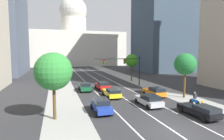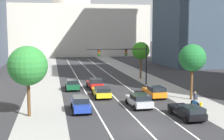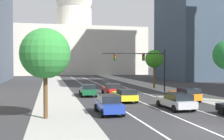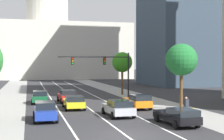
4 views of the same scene
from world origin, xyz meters
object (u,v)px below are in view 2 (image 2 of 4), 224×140
object	(u,v)px
car_green	(73,84)
street_tree_near_right	(192,58)
fire_hydrant	(201,106)
traffic_signal_mast	(127,57)
car_silver	(139,100)
street_tree_far_right	(141,51)
street_tree_mid_left	(28,66)
car_orange	(155,92)
cyclist	(195,100)
car_black	(188,111)
car_blue	(81,104)
capitol_building	(72,23)
car_yellow	(102,92)
car_red	(95,83)

from	to	relation	value
car_green	street_tree_near_right	size ratio (longest dim) A/B	0.66
car_green	fire_hydrant	world-z (taller)	car_green
fire_hydrant	traffic_signal_mast	bearing A→B (deg)	103.23
car_silver	traffic_signal_mast	world-z (taller)	traffic_signal_mast
street_tree_far_right	street_tree_mid_left	bearing A→B (deg)	-128.79
car_orange	cyclist	size ratio (longest dim) A/B	2.47
car_black	traffic_signal_mast	world-z (taller)	traffic_signal_mast
car_blue	car_orange	world-z (taller)	car_blue
capitol_building	car_silver	xyz separation A→B (m)	(1.61, -83.89, -10.64)
car_blue	cyclist	world-z (taller)	cyclist
car_yellow	street_tree_mid_left	world-z (taller)	street_tree_mid_left
traffic_signal_mast	cyclist	distance (m)	16.18
car_black	car_green	bearing A→B (deg)	27.13
capitol_building	car_green	distance (m)	73.13
street_tree_far_right	car_orange	bearing A→B (deg)	-100.04
street_tree_near_right	street_tree_mid_left	distance (m)	19.23
car_black	street_tree_near_right	xyz separation A→B (m)	(4.03, 7.83, 4.33)
car_orange	street_tree_mid_left	size ratio (longest dim) A/B	0.62
car_black	street_tree_mid_left	xyz separation A→B (m)	(-14.76, 3.75, 4.20)
car_red	car_orange	world-z (taller)	car_red
car_green	fire_hydrant	bearing A→B (deg)	-137.44
capitol_building	car_red	xyz separation A→B (m)	(-1.60, -72.14, -10.62)
car_silver	street_tree_mid_left	distance (m)	12.36
capitol_building	street_tree_far_right	world-z (taller)	capitol_building
car_silver	cyclist	distance (m)	6.08
car_blue	car_green	size ratio (longest dim) A/B	0.95
traffic_signal_mast	fire_hydrant	size ratio (longest dim) A/B	10.30
car_blue	car_green	xyz separation A→B (m)	(-0.01, 12.44, -0.03)
car_black	fire_hydrant	bearing A→B (deg)	-48.08
car_red	capitol_building	bearing A→B (deg)	-3.43
car_blue	car_red	distance (m)	12.90
car_blue	car_green	bearing A→B (deg)	0.35
car_silver	car_yellow	bearing A→B (deg)	27.41
capitol_building	car_green	size ratio (longest dim) A/B	11.51
street_tree_near_right	car_red	bearing A→B (deg)	138.62
traffic_signal_mast	street_tree_near_right	world-z (taller)	street_tree_near_right
fire_hydrant	street_tree_near_right	xyz separation A→B (m)	(1.33, 5.19, 4.59)
car_silver	fire_hydrant	world-z (taller)	car_silver
car_black	cyclist	xyz separation A→B (m)	(2.71, 4.01, 0.13)
traffic_signal_mast	fire_hydrant	distance (m)	17.56
car_blue	car_orange	xyz separation A→B (m)	(9.66, 5.02, -0.02)
car_green	traffic_signal_mast	world-z (taller)	traffic_signal_mast
car_yellow	street_tree_far_right	size ratio (longest dim) A/B	0.74
cyclist	street_tree_near_right	distance (m)	5.83
car_green	street_tree_far_right	xyz separation A→B (m)	(12.51, 8.64, 4.09)
car_black	car_red	bearing A→B (deg)	18.19
capitol_building	fire_hydrant	distance (m)	87.57
cyclist	car_orange	bearing A→B (deg)	20.41
car_orange	traffic_signal_mast	distance (m)	10.45
car_red	car_black	bearing A→B (deg)	-161.47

